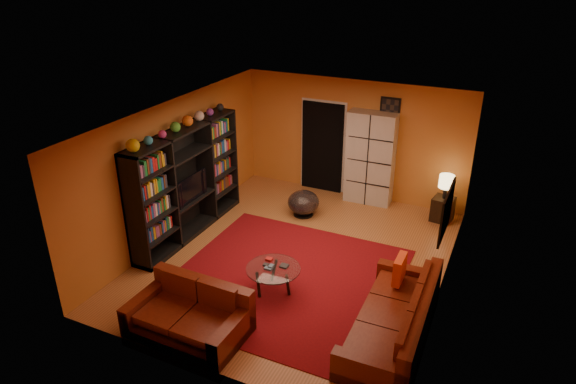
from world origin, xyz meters
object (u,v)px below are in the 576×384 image
at_px(entertainment_unit, 187,182).
at_px(sofa, 398,320).
at_px(storage_cabinet, 370,158).
at_px(side_table, 443,209).
at_px(loveseat, 191,313).
at_px(tv, 188,187).
at_px(bowl_chair, 303,203).
at_px(table_lamp, 446,182).
at_px(coffee_table, 273,271).

bearing_deg(entertainment_unit, sofa, -16.44).
bearing_deg(storage_cabinet, side_table, -9.97).
bearing_deg(loveseat, storage_cabinet, -10.07).
relative_size(loveseat, storage_cabinet, 0.84).
xyz_separation_m(entertainment_unit, sofa, (4.42, -1.30, -0.77)).
bearing_deg(entertainment_unit, tv, -40.26).
xyz_separation_m(loveseat, bowl_chair, (0.03, 3.98, 0.00)).
distance_m(tv, loveseat, 2.97).
bearing_deg(loveseat, side_table, -27.19).
xyz_separation_m(entertainment_unit, table_lamp, (4.38, 2.55, -0.20)).
bearing_deg(storage_cabinet, sofa, -69.03).
distance_m(entertainment_unit, side_table, 5.13).
height_order(coffee_table, table_lamp, table_lamp).
relative_size(storage_cabinet, side_table, 4.02).
distance_m(storage_cabinet, bowl_chair, 1.75).
height_order(tv, storage_cabinet, storage_cabinet).
xyz_separation_m(coffee_table, bowl_chair, (-0.63, 2.66, -0.11)).
bearing_deg(storage_cabinet, bowl_chair, -130.64).
relative_size(sofa, bowl_chair, 3.73).
xyz_separation_m(tv, coffee_table, (2.30, -1.05, -0.58)).
xyz_separation_m(loveseat, side_table, (2.68, 4.96, -0.03)).
relative_size(loveseat, side_table, 3.37).
relative_size(coffee_table, storage_cabinet, 0.43).
distance_m(storage_cabinet, table_lamp, 1.67).
bearing_deg(side_table, loveseat, -118.40).
relative_size(coffee_table, bowl_chair, 1.34).
height_order(coffee_table, side_table, side_table).
bearing_deg(loveseat, coffee_table, -25.17).
bearing_deg(loveseat, table_lamp, -27.19).
relative_size(side_table, table_lamp, 1.01).
relative_size(entertainment_unit, storage_cabinet, 1.49).
height_order(entertainment_unit, coffee_table, entertainment_unit).
distance_m(coffee_table, side_table, 4.17).
bearing_deg(coffee_table, entertainment_unit, 155.08).
height_order(coffee_table, bowl_chair, bowl_chair).
distance_m(entertainment_unit, storage_cabinet, 3.92).
distance_m(loveseat, coffee_table, 1.48).
xyz_separation_m(tv, bowl_chair, (1.67, 1.61, -0.69)).
distance_m(sofa, bowl_chair, 3.93).
distance_m(coffee_table, storage_cabinet, 3.96).
height_order(tv, coffee_table, tv).
bearing_deg(tv, entertainment_unit, 49.74).
bearing_deg(entertainment_unit, storage_cabinet, 45.65).
height_order(sofa, coffee_table, sofa).
bearing_deg(coffee_table, bowl_chair, 103.30).
distance_m(sofa, loveseat, 2.94).
height_order(sofa, table_lamp, table_lamp).
bearing_deg(table_lamp, side_table, 0.00).
bearing_deg(tv, storage_cabinet, -43.39).
distance_m(sofa, side_table, 3.85).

